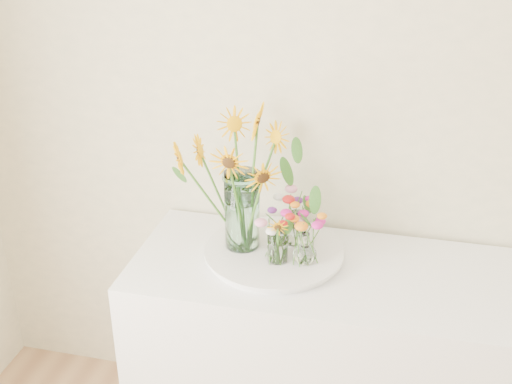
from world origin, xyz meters
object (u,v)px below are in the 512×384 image
Objects in this scene: small_vase_a at (278,246)px; small_vase_c at (297,229)px; mason_jar at (242,211)px; small_vase_b at (305,248)px; tray at (274,254)px; counter at (321,367)px.

small_vase_a is 1.00× the size of small_vase_c.
small_vase_a is (0.15, -0.07, -0.08)m from mason_jar.
small_vase_b is 0.95× the size of small_vase_c.
tray is 0.20m from mason_jar.
mason_jar reaches higher than small_vase_b.
small_vase_a is (-0.17, -0.03, 0.54)m from counter.
tray reaches higher than counter.
small_vase_c is (-0.05, 0.12, 0.00)m from small_vase_b.
small_vase_a and small_vase_c have the same top height.
small_vase_c is at bearing 141.08° from counter.
mason_jar is 0.26m from small_vase_b.
small_vase_b is (-0.08, -0.02, 0.53)m from counter.
small_vase_b is at bearing -166.99° from counter.
small_vase_b is at bearing -14.04° from mason_jar.
small_vase_a is at bearing -169.87° from counter.
counter is 0.56m from small_vase_c.
small_vase_c is (0.07, 0.07, 0.08)m from tray.
counter is 11.74× the size of small_vase_b.
counter is at bearing 10.13° from small_vase_a.
mason_jar is at bearing 153.49° from small_vase_a.
counter is 0.70m from mason_jar.
mason_jar is 2.35× the size of small_vase_a.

